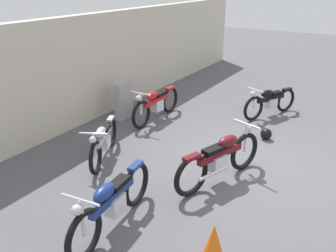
{
  "coord_description": "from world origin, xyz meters",
  "views": [
    {
      "loc": [
        -6.36,
        -1.98,
        3.58
      ],
      "look_at": [
        -0.25,
        1.75,
        0.55
      ],
      "focal_mm": 37.77,
      "sensor_mm": 36.0,
      "label": 1
    }
  ],
  "objects_px": {
    "stone_marker": "(124,101)",
    "motorcycle_red": "(156,104)",
    "helmet": "(266,134)",
    "motorcycle_silver": "(104,141)",
    "motorcycle_maroon": "(221,158)",
    "motorcycle_black": "(270,101)",
    "traffic_cone": "(214,242)",
    "motorcycle_blue": "(112,203)"
  },
  "relations": [
    {
      "from": "motorcycle_silver",
      "to": "motorcycle_blue",
      "type": "distance_m",
      "value": 2.34
    },
    {
      "from": "helmet",
      "to": "motorcycle_blue",
      "type": "relative_size",
      "value": 0.12
    },
    {
      "from": "stone_marker",
      "to": "motorcycle_maroon",
      "type": "height_order",
      "value": "motorcycle_maroon"
    },
    {
      "from": "helmet",
      "to": "motorcycle_maroon",
      "type": "height_order",
      "value": "motorcycle_maroon"
    },
    {
      "from": "helmet",
      "to": "motorcycle_red",
      "type": "relative_size",
      "value": 0.13
    },
    {
      "from": "motorcycle_silver",
      "to": "helmet",
      "type": "bearing_deg",
      "value": 110.29
    },
    {
      "from": "motorcycle_silver",
      "to": "motorcycle_blue",
      "type": "xyz_separation_m",
      "value": [
        -1.68,
        -1.63,
        0.05
      ]
    },
    {
      "from": "helmet",
      "to": "motorcycle_blue",
      "type": "bearing_deg",
      "value": 167.0
    },
    {
      "from": "motorcycle_silver",
      "to": "motorcycle_maroon",
      "type": "relative_size",
      "value": 0.83
    },
    {
      "from": "traffic_cone",
      "to": "motorcycle_black",
      "type": "relative_size",
      "value": 0.3
    },
    {
      "from": "motorcycle_black",
      "to": "motorcycle_red",
      "type": "xyz_separation_m",
      "value": [
        -1.87,
        2.51,
        0.03
      ]
    },
    {
      "from": "stone_marker",
      "to": "motorcycle_red",
      "type": "xyz_separation_m",
      "value": [
        0.33,
        -0.83,
        -0.04
      ]
    },
    {
      "from": "motorcycle_black",
      "to": "motorcycle_maroon",
      "type": "bearing_deg",
      "value": 28.88
    },
    {
      "from": "traffic_cone",
      "to": "motorcycle_blue",
      "type": "bearing_deg",
      "value": 98.05
    },
    {
      "from": "traffic_cone",
      "to": "motorcycle_red",
      "type": "bearing_deg",
      "value": 41.81
    },
    {
      "from": "stone_marker",
      "to": "motorcycle_black",
      "type": "relative_size",
      "value": 0.55
    },
    {
      "from": "stone_marker",
      "to": "motorcycle_black",
      "type": "distance_m",
      "value": 4.0
    },
    {
      "from": "stone_marker",
      "to": "motorcycle_red",
      "type": "relative_size",
      "value": 0.47
    },
    {
      "from": "stone_marker",
      "to": "motorcycle_maroon",
      "type": "bearing_deg",
      "value": -114.9
    },
    {
      "from": "motorcycle_black",
      "to": "motorcycle_red",
      "type": "relative_size",
      "value": 0.86
    },
    {
      "from": "stone_marker",
      "to": "helmet",
      "type": "height_order",
      "value": "stone_marker"
    },
    {
      "from": "stone_marker",
      "to": "motorcycle_red",
      "type": "height_order",
      "value": "stone_marker"
    },
    {
      "from": "traffic_cone",
      "to": "motorcycle_red",
      "type": "xyz_separation_m",
      "value": [
        3.87,
        3.46,
        0.18
      ]
    },
    {
      "from": "helmet",
      "to": "motorcycle_blue",
      "type": "distance_m",
      "value": 4.54
    },
    {
      "from": "helmet",
      "to": "motorcycle_silver",
      "type": "relative_size",
      "value": 0.15
    },
    {
      "from": "helmet",
      "to": "motorcycle_maroon",
      "type": "xyz_separation_m",
      "value": [
        -2.3,
        0.19,
        0.35
      ]
    },
    {
      "from": "motorcycle_silver",
      "to": "motorcycle_red",
      "type": "height_order",
      "value": "motorcycle_red"
    },
    {
      "from": "traffic_cone",
      "to": "motorcycle_black",
      "type": "xyz_separation_m",
      "value": [
        5.74,
        0.95,
        0.15
      ]
    },
    {
      "from": "motorcycle_black",
      "to": "motorcycle_red",
      "type": "height_order",
      "value": "motorcycle_red"
    },
    {
      "from": "motorcycle_black",
      "to": "motorcycle_maroon",
      "type": "relative_size",
      "value": 0.84
    },
    {
      "from": "traffic_cone",
      "to": "motorcycle_maroon",
      "type": "height_order",
      "value": "motorcycle_maroon"
    },
    {
      "from": "traffic_cone",
      "to": "motorcycle_red",
      "type": "relative_size",
      "value": 0.26
    },
    {
      "from": "stone_marker",
      "to": "motorcycle_silver",
      "type": "height_order",
      "value": "stone_marker"
    },
    {
      "from": "motorcycle_maroon",
      "to": "motorcycle_red",
      "type": "height_order",
      "value": "motorcycle_maroon"
    },
    {
      "from": "motorcycle_maroon",
      "to": "motorcycle_blue",
      "type": "xyz_separation_m",
      "value": [
        -2.12,
        0.83,
        -0.02
      ]
    },
    {
      "from": "stone_marker",
      "to": "helmet",
      "type": "distance_m",
      "value": 3.81
    },
    {
      "from": "motorcycle_black",
      "to": "motorcycle_blue",
      "type": "relative_size",
      "value": 0.84
    },
    {
      "from": "traffic_cone",
      "to": "motorcycle_black",
      "type": "bearing_deg",
      "value": 9.39
    },
    {
      "from": "helmet",
      "to": "motorcycle_maroon",
      "type": "bearing_deg",
      "value": 175.28
    },
    {
      "from": "traffic_cone",
      "to": "motorcycle_black",
      "type": "distance_m",
      "value": 5.82
    },
    {
      "from": "motorcycle_black",
      "to": "motorcycle_red",
      "type": "bearing_deg",
      "value": -27.6
    },
    {
      "from": "stone_marker",
      "to": "motorcycle_blue",
      "type": "bearing_deg",
      "value": -144.15
    }
  ]
}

